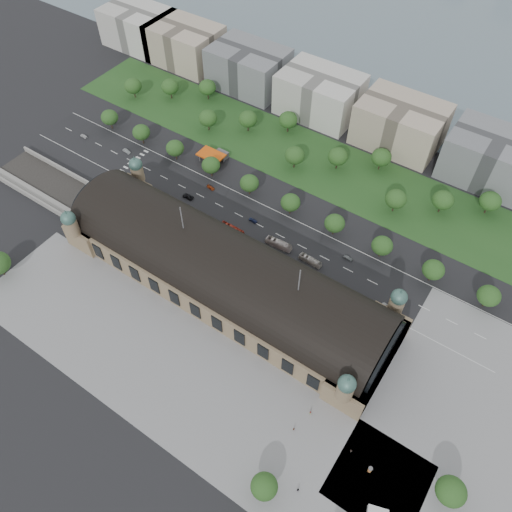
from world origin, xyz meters
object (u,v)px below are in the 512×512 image
Objects in this scene: pedestrian_0 at (310,413)px; bus_mid at (279,244)px; traffic_car_6 at (387,307)px; parked_car_3 at (193,214)px; traffic_car_3 at (211,188)px; advertising_column at (370,470)px; pedestrian_1 at (294,429)px; petrol_station at (217,155)px; parked_car_1 at (128,188)px; pedestrian_4 at (298,490)px; van_east at (377,512)px; parked_car_2 at (146,190)px; parked_car_4 at (163,207)px; parked_car_6 at (211,224)px; pedestrian_2 at (351,451)px; traffic_car_2 at (188,196)px; parked_car_0 at (124,186)px; bus_east at (310,260)px; parked_car_5 at (175,207)px; traffic_car_1 at (127,151)px; traffic_car_4 at (253,220)px; traffic_car_0 at (84,136)px; traffic_car_5 at (348,258)px; bus_west at (232,230)px.

bus_mid is at bearing 143.62° from pedestrian_0.
traffic_car_6 is 1.17× the size of parked_car_3.
advertising_column is (128.60, -79.55, 0.85)m from traffic_car_3.
pedestrian_0 is 1.03× the size of pedestrian_1.
petrol_station is at bearing 80.15° from pedestrian_1.
pedestrian_4 is at bearing 35.81° from parked_car_1.
van_east reaches higher than parked_car_3.
parked_car_4 is (14.86, -4.00, -0.07)m from parked_car_2.
traffic_car_3 is 51.32m from bus_mid.
pedestrian_4 is at bearing 15.42° from parked_car_6.
traffic_car_6 is 80.24m from van_east.
pedestrian_2 is at bearing 25.99° from parked_car_6.
pedestrian_2 is (125.90, -65.61, 0.08)m from traffic_car_2.
parked_car_0 is 52.90m from parked_car_6.
bus_east is 70.22m from pedestrian_0.
traffic_car_2 is at bearing 153.16° from advertising_column.
van_east reaches higher than parked_car_5.
parked_car_5 is 122.91m from pedestrian_1.
traffic_car_1 is 2.56× the size of pedestrian_1.
parked_car_2 is (-56.73, -13.39, 0.03)m from traffic_car_4.
traffic_car_0 is 1.08× the size of parked_car_0.
traffic_car_5 is 2.45× the size of pedestrian_4.
bus_west is (52.42, 2.11, 0.98)m from parked_car_2.
pedestrian_0 is (127.88, -53.60, 0.19)m from parked_car_2.
traffic_car_4 is (36.29, 4.98, -0.05)m from traffic_car_2.
bus_mid is at bearing 92.28° from bus_east.
parked_car_4 is 0.34× the size of bus_mid.
parked_car_5 is (-85.93, -18.88, -0.03)m from traffic_car_5.
traffic_car_4 is at bearing 95.70° from traffic_car_2.
petrol_station is 78.50m from traffic_car_0.
bus_west reaches higher than parked_car_5.
pedestrian_4 is at bearing 21.25° from parked_car_2.
parked_car_0 is (18.27, -20.96, -0.09)m from traffic_car_1.
parked_car_6 reaches higher than traffic_car_6.
advertising_column is at bearing -147.85° from traffic_car_5.
parked_car_2 is at bearing 87.05° from parked_car_1.
traffic_car_0 is 235.98m from van_east.
pedestrian_1 is at bearing 18.35° from parked_car_6.
parked_car_3 is 0.36× the size of bus_mid.
traffic_car_2 is at bearing -147.35° from parked_car_6.
traffic_car_0 reaches higher than traffic_car_4.
parked_car_0 is 12.09m from parked_car_2.
traffic_car_0 is 2.76× the size of pedestrian_4.
traffic_car_5 is at bearing -101.94° from pedestrian_4.
parked_car_0 is (47.50, -17.06, -0.09)m from traffic_car_0.
traffic_car_1 is at bearing 99.93° from traffic_car_3.
parked_car_6 is 11.32m from bus_west.
pedestrian_1 is at bearing -165.74° from traffic_car_5.
advertising_column reaches higher than parked_car_2.
traffic_car_3 is 32.81m from parked_car_2.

